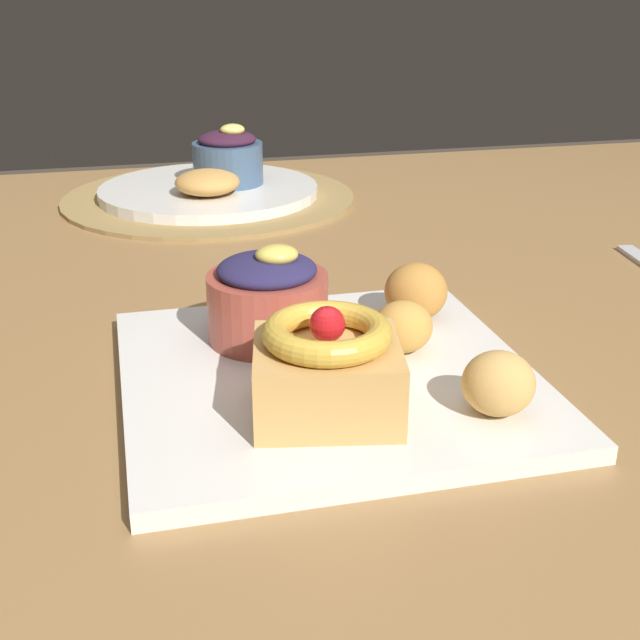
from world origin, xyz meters
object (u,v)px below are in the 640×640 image
object	(u,v)px
front_plate	(327,377)
back_ramekin	(228,158)
back_plate	(209,191)
fritter_middle	(416,292)
berry_ramekin	(268,298)
fritter_back	(499,383)
fritter_front	(403,327)
back_pastry	(207,182)
cake_slice	(327,368)

from	to	relation	value
front_plate	back_ramekin	xyz separation A→B (m)	(0.01, 0.52, 0.04)
back_plate	fritter_middle	bearing A→B (deg)	-76.80
front_plate	berry_ramekin	world-z (taller)	berry_ramekin
fritter_back	back_ramekin	xyz separation A→B (m)	(-0.08, 0.60, 0.02)
back_ramekin	fritter_front	bearing A→B (deg)	-84.36
front_plate	back_pastry	size ratio (longest dim) A/B	3.60
back_plate	back_ramekin	xyz separation A→B (m)	(0.03, 0.01, 0.04)
cake_slice	back_ramekin	xyz separation A→B (m)	(0.02, 0.58, 0.01)
cake_slice	back_pastry	distance (m)	0.53
back_plate	back_pastry	world-z (taller)	back_pastry
cake_slice	fritter_front	size ratio (longest dim) A/B	2.41
front_plate	berry_ramekin	distance (m)	0.08
back_pastry	back_plate	bearing A→B (deg)	82.12
fritter_front	back_ramekin	size ratio (longest dim) A/B	0.49
cake_slice	back_pastry	bearing A→B (deg)	90.85
fritter_middle	back_pastry	distance (m)	0.42
fritter_back	back_plate	xyz separation A→B (m)	(-0.10, 0.60, -0.02)
front_plate	back_plate	distance (m)	0.52
fritter_middle	back_plate	world-z (taller)	fritter_middle
back_pastry	fritter_middle	bearing A→B (deg)	-74.72
berry_ramekin	back_plate	world-z (taller)	berry_ramekin
back_ramekin	back_pastry	xyz separation A→B (m)	(-0.03, -0.05, -0.02)
fritter_middle	back_ramekin	world-z (taller)	back_ramekin
berry_ramekin	fritter_middle	xyz separation A→B (m)	(0.12, 0.01, -0.01)
fritter_back	back_pastry	distance (m)	0.57
cake_slice	front_plate	bearing A→B (deg)	75.60
cake_slice	berry_ramekin	bearing A→B (deg)	96.53
fritter_front	fritter_back	xyz separation A→B (m)	(0.03, -0.10, 0.00)
cake_slice	fritter_back	bearing A→B (deg)	-13.64
back_plate	fritter_front	bearing A→B (deg)	-81.39
back_ramekin	fritter_middle	bearing A→B (deg)	-80.11
berry_ramekin	back_plate	bearing A→B (deg)	88.55
front_plate	fritter_back	bearing A→B (deg)	-43.96
cake_slice	back_ramekin	bearing A→B (deg)	87.67
cake_slice	fritter_front	bearing A→B (deg)	45.28
fritter_front	fritter_middle	world-z (taller)	fritter_middle
berry_ramekin	cake_slice	bearing A→B (deg)	-83.47
berry_ramekin	fritter_front	world-z (taller)	berry_ramekin
berry_ramekin	fritter_back	world-z (taller)	berry_ramekin
fritter_back	back_pastry	world-z (taller)	fritter_back
berry_ramekin	back_ramekin	world-z (taller)	back_ramekin
back_ramekin	back_pastry	size ratio (longest dim) A/B	1.13
fritter_front	cake_slice	bearing A→B (deg)	-134.72
front_plate	back_plate	xyz separation A→B (m)	(-0.02, 0.52, 0.01)
fritter_back	back_plate	bearing A→B (deg)	99.67
front_plate	cake_slice	size ratio (longest dim) A/B	2.70
front_plate	fritter_back	xyz separation A→B (m)	(0.09, -0.08, 0.03)
cake_slice	back_pastry	world-z (taller)	cake_slice
berry_ramekin	back_pastry	distance (m)	0.41
back_plate	back_ramekin	distance (m)	0.05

